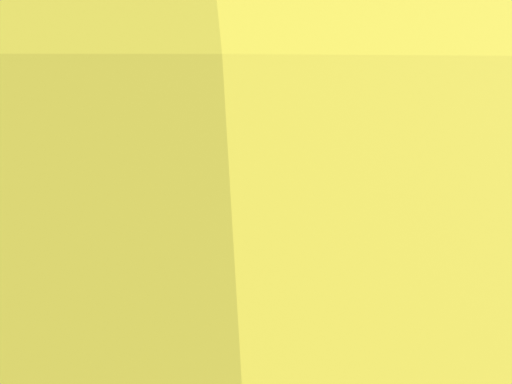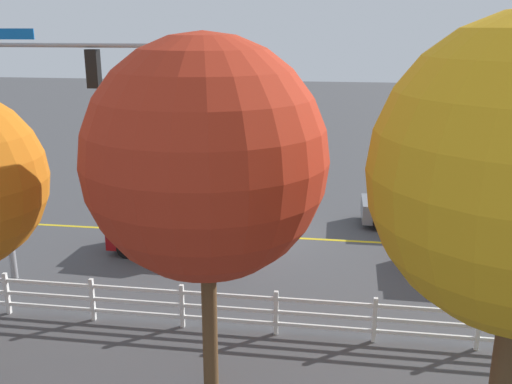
# 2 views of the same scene
# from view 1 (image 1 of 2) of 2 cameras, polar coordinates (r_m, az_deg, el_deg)

# --- Properties ---
(ground_plane) EXTENTS (120.00, 120.00, 0.00)m
(ground_plane) POSITION_cam_1_polar(r_m,az_deg,el_deg) (17.45, 5.12, -8.60)
(ground_plane) COLOR #444447
(lane_center_stripe) EXTENTS (28.00, 0.16, 0.01)m
(lane_center_stripe) POSITION_cam_1_polar(r_m,az_deg,el_deg) (15.14, 16.16, -12.47)
(lane_center_stripe) COLOR gold
(lane_center_stripe) RESTS_ON ground_plane
(signal_assembly) EXTENTS (7.10, 0.38, 7.24)m
(signal_assembly) POSITION_cam_1_polar(r_m,az_deg,el_deg) (17.20, -16.06, 8.05)
(signal_assembly) COLOR gray
(signal_assembly) RESTS_ON ground_plane
(car_2) EXTENTS (4.32, 1.96, 1.38)m
(car_2) POSITION_cam_1_polar(r_m,az_deg,el_deg) (19.26, 6.86, -4.49)
(car_2) COLOR slate
(car_2) RESTS_ON ground_plane
(car_3) EXTENTS (4.47, 1.98, 1.40)m
(car_3) POSITION_cam_1_polar(r_m,az_deg,el_deg) (17.57, -3.95, -6.05)
(car_3) COLOR maroon
(car_3) RESTS_ON ground_plane
(white_rail_fence) EXTENTS (26.10, 0.10, 1.15)m
(white_rail_fence) POSITION_cam_1_polar(r_m,az_deg,el_deg) (11.30, -8.67, -17.73)
(white_rail_fence) COLOR white
(white_rail_fence) RESTS_ON ground_plane
(tree_0) EXTENTS (5.04, 5.04, 7.53)m
(tree_0) POSITION_cam_1_polar(r_m,az_deg,el_deg) (2.99, -8.08, -12.72)
(tree_0) COLOR brown
(tree_0) RESTS_ON ground_plane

